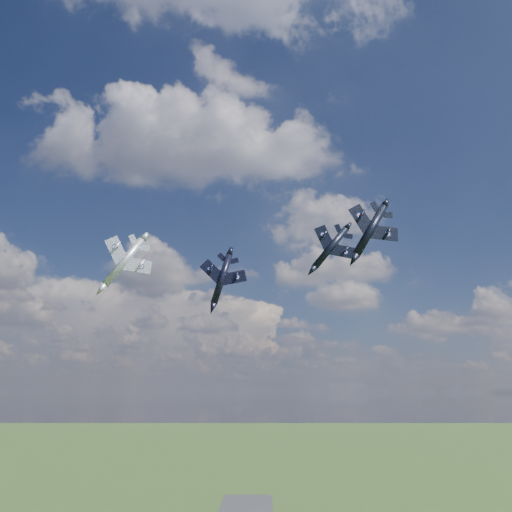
# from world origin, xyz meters

# --- Properties ---
(jet_lead_navy) EXTENTS (11.09, 14.27, 5.41)m
(jet_lead_navy) POSITION_xyz_m (0.39, 20.77, 78.92)
(jet_lead_navy) COLOR black
(jet_right_navy) EXTENTS (11.61, 14.59, 7.25)m
(jet_right_navy) POSITION_xyz_m (24.74, 1.63, 82.19)
(jet_right_navy) COLOR black
(jet_high_navy) EXTENTS (10.29, 14.68, 8.85)m
(jet_high_navy) POSITION_xyz_m (21.90, 24.96, 86.25)
(jet_high_navy) COLOR black
(jet_left_silver) EXTENTS (15.20, 18.44, 9.15)m
(jet_left_silver) POSITION_xyz_m (-19.20, 23.02, 82.86)
(jet_left_silver) COLOR #91939B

